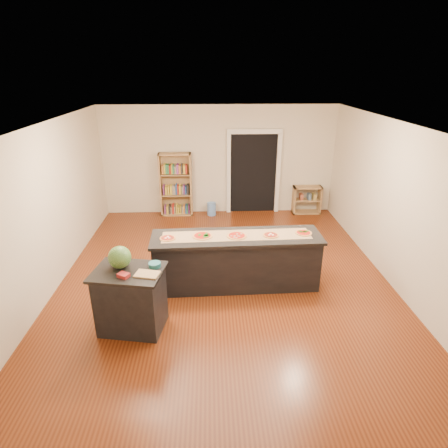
{
  "coord_description": "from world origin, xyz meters",
  "views": [
    {
      "loc": [
        -0.25,
        -6.07,
        3.63
      ],
      "look_at": [
        0.0,
        0.2,
        1.0
      ],
      "focal_mm": 30.0,
      "sensor_mm": 36.0,
      "label": 1
    }
  ],
  "objects_px": {
    "waste_bin": "(212,209)",
    "watermelon": "(120,257)",
    "side_counter": "(131,299)",
    "bookshelf": "(176,185)",
    "kitchen_island": "(236,261)",
    "low_shelf": "(307,200)"
  },
  "relations": [
    {
      "from": "low_shelf",
      "to": "watermelon",
      "type": "xyz_separation_m",
      "value": [
        -3.88,
        -4.59,
        0.77
      ]
    },
    {
      "from": "kitchen_island",
      "to": "bookshelf",
      "type": "bearing_deg",
      "value": 108.65
    },
    {
      "from": "kitchen_island",
      "to": "side_counter",
      "type": "height_order",
      "value": "side_counter"
    },
    {
      "from": "bookshelf",
      "to": "waste_bin",
      "type": "distance_m",
      "value": 1.13
    },
    {
      "from": "low_shelf",
      "to": "watermelon",
      "type": "height_order",
      "value": "watermelon"
    },
    {
      "from": "bookshelf",
      "to": "watermelon",
      "type": "bearing_deg",
      "value": -95.22
    },
    {
      "from": "bookshelf",
      "to": "side_counter",
      "type": "bearing_deg",
      "value": -93.67
    },
    {
      "from": "side_counter",
      "to": "watermelon",
      "type": "bearing_deg",
      "value": 149.0
    },
    {
      "from": "low_shelf",
      "to": "side_counter",
      "type": "bearing_deg",
      "value": -128.75
    },
    {
      "from": "waste_bin",
      "to": "watermelon",
      "type": "bearing_deg",
      "value": -106.44
    },
    {
      "from": "bookshelf",
      "to": "waste_bin",
      "type": "relative_size",
      "value": 4.88
    },
    {
      "from": "kitchen_island",
      "to": "low_shelf",
      "type": "height_order",
      "value": "kitchen_island"
    },
    {
      "from": "bookshelf",
      "to": "low_shelf",
      "type": "bearing_deg",
      "value": -0.2
    },
    {
      "from": "side_counter",
      "to": "watermelon",
      "type": "distance_m",
      "value": 0.67
    },
    {
      "from": "kitchen_island",
      "to": "waste_bin",
      "type": "distance_m",
      "value": 3.52
    },
    {
      "from": "side_counter",
      "to": "bookshelf",
      "type": "bearing_deg",
      "value": 96.19
    },
    {
      "from": "waste_bin",
      "to": "watermelon",
      "type": "relative_size",
      "value": 1.03
    },
    {
      "from": "side_counter",
      "to": "low_shelf",
      "type": "distance_m",
      "value": 6.01
    },
    {
      "from": "low_shelf",
      "to": "waste_bin",
      "type": "relative_size",
      "value": 2.19
    },
    {
      "from": "bookshelf",
      "to": "waste_bin",
      "type": "xyz_separation_m",
      "value": [
        0.92,
        -0.07,
        -0.65
      ]
    },
    {
      "from": "bookshelf",
      "to": "watermelon",
      "type": "xyz_separation_m",
      "value": [
        -0.42,
        -4.6,
        0.32
      ]
    },
    {
      "from": "kitchen_island",
      "to": "side_counter",
      "type": "distance_m",
      "value": 1.99
    }
  ]
}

